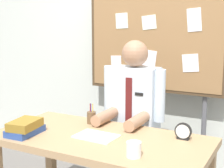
{
  "coord_description": "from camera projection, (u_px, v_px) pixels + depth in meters",
  "views": [
    {
      "loc": [
        1.14,
        -1.97,
        1.53
      ],
      "look_at": [
        0.0,
        0.17,
        1.08
      ],
      "focal_mm": 54.44,
      "sensor_mm": 36.0,
      "label": 1
    }
  ],
  "objects": [
    {
      "name": "back_wall",
      "position": [
        162.0,
        40.0,
        3.33
      ],
      "size": [
        6.4,
        0.08,
        2.7
      ],
      "primitive_type": "cube",
      "color": "silver",
      "rests_on": "ground_plane"
    },
    {
      "name": "desk",
      "position": [
        101.0,
        150.0,
        2.4
      ],
      "size": [
        1.52,
        0.75,
        0.73
      ],
      "color": "tan",
      "rests_on": "ground_plane"
    },
    {
      "name": "person",
      "position": [
        134.0,
        127.0,
        2.89
      ],
      "size": [
        0.55,
        0.56,
        1.38
      ],
      "color": "#2D2D33",
      "rests_on": "ground_plane"
    },
    {
      "name": "bulletin_board",
      "position": [
        154.0,
        43.0,
        3.16
      ],
      "size": [
        1.33,
        0.09,
        1.84
      ],
      "color": "#4C3823",
      "rests_on": "ground_plane"
    },
    {
      "name": "book_stack",
      "position": [
        25.0,
        128.0,
        2.42
      ],
      "size": [
        0.2,
        0.28,
        0.11
      ],
      "color": "#2D4C99",
      "rests_on": "desk"
    },
    {
      "name": "open_notebook",
      "position": [
        96.0,
        136.0,
        2.37
      ],
      "size": [
        0.3,
        0.21,
        0.01
      ],
      "primitive_type": "cube",
      "rotation": [
        0.0,
        0.0,
        -0.04
      ],
      "color": "#F4EFCC",
      "rests_on": "desk"
    },
    {
      "name": "desk_clock",
      "position": [
        183.0,
        132.0,
        2.32
      ],
      "size": [
        0.12,
        0.04,
        0.12
      ],
      "color": "black",
      "rests_on": "desk"
    },
    {
      "name": "coffee_mug",
      "position": [
        134.0,
        149.0,
        2.02
      ],
      "size": [
        0.09,
        0.09,
        0.09
      ],
      "primitive_type": "cylinder",
      "color": "white",
      "rests_on": "desk"
    },
    {
      "name": "pen_holder",
      "position": [
        91.0,
        117.0,
        2.69
      ],
      "size": [
        0.07,
        0.07,
        0.16
      ],
      "color": "brown",
      "rests_on": "desk"
    }
  ]
}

